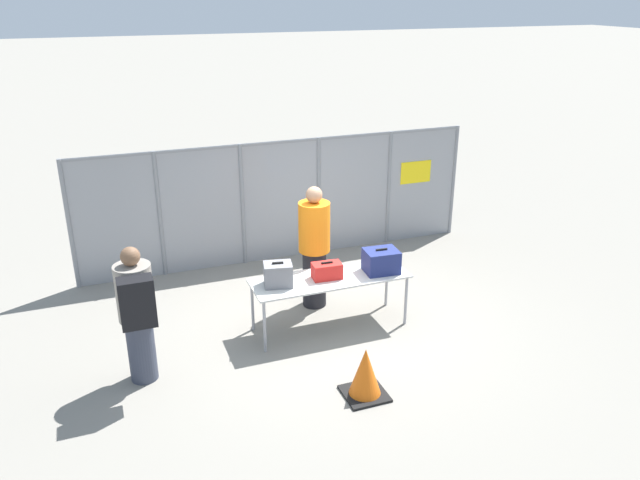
% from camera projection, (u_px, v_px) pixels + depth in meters
% --- Properties ---
extents(ground_plane, '(120.00, 120.00, 0.00)m').
position_uv_depth(ground_plane, '(334.00, 321.00, 8.74)').
color(ground_plane, gray).
extents(fence_section, '(6.74, 0.07, 2.05)m').
position_uv_depth(fence_section, '(282.00, 198.00, 10.44)').
color(fence_section, gray).
rests_on(fence_section, ground_plane).
extents(inspection_table, '(2.13, 0.71, 0.75)m').
position_uv_depth(inspection_table, '(330.00, 281.00, 8.34)').
color(inspection_table, silver).
rests_on(inspection_table, ground_plane).
extents(suitcase_grey, '(0.41, 0.35, 0.33)m').
position_uv_depth(suitcase_grey, '(278.00, 274.00, 8.04)').
color(suitcase_grey, slate).
rests_on(suitcase_grey, inspection_table).
extents(suitcase_red, '(0.40, 0.25, 0.24)m').
position_uv_depth(suitcase_red, '(327.00, 271.00, 8.25)').
color(suitcase_red, red).
rests_on(suitcase_red, inspection_table).
extents(suitcase_navy, '(0.47, 0.39, 0.34)m').
position_uv_depth(suitcase_navy, '(381.00, 261.00, 8.42)').
color(suitcase_navy, navy).
rests_on(suitcase_navy, inspection_table).
extents(traveler_hooded, '(0.42, 0.65, 1.70)m').
position_uv_depth(traveler_hooded, '(137.00, 311.00, 7.06)').
color(traveler_hooded, '#383D4C').
rests_on(traveler_hooded, ground_plane).
extents(security_worker_near, '(0.45, 0.45, 1.81)m').
position_uv_depth(security_worker_near, '(314.00, 246.00, 8.85)').
color(security_worker_near, black).
rests_on(security_worker_near, ground_plane).
extents(utility_trailer, '(4.05, 1.98, 0.75)m').
position_uv_depth(utility_trailer, '(343.00, 180.00, 13.65)').
color(utility_trailer, '#B2B2B7').
rests_on(utility_trailer, ground_plane).
extents(traffic_cone, '(0.48, 0.48, 0.61)m').
position_uv_depth(traffic_cone, '(365.00, 374.00, 7.05)').
color(traffic_cone, black).
rests_on(traffic_cone, ground_plane).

